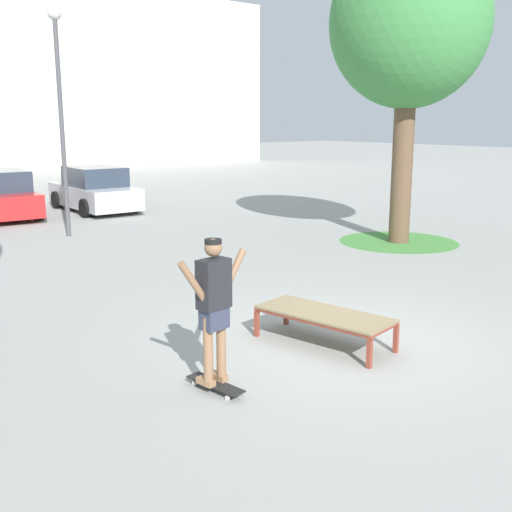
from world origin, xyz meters
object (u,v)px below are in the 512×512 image
(tree_near_right, at_px, (409,25))
(skateboard, at_px, (215,384))
(skate_box, at_px, (324,316))
(car_silver, at_px, (94,191))
(skater, at_px, (214,301))
(light_post, at_px, (59,89))

(tree_near_right, bearing_deg, skateboard, -153.58)
(skate_box, xyz_separation_m, tree_near_right, (6.74, 4.07, 4.82))
(skate_box, xyz_separation_m, car_silver, (3.12, 14.14, 0.28))
(skate_box, height_order, skater, skater)
(skate_box, height_order, light_post, light_post)
(skate_box, distance_m, car_silver, 14.48)
(light_post, bearing_deg, tree_near_right, -44.25)
(skateboard, relative_size, skater, 0.48)
(skateboard, xyz_separation_m, skater, (-0.00, 0.00, 0.99))
(skateboard, height_order, light_post, light_post)
(skate_box, xyz_separation_m, skateboard, (-2.06, -0.30, -0.34))
(skate_box, bearing_deg, skateboard, -171.65)
(skater, height_order, car_silver, skater)
(skater, distance_m, light_post, 11.10)
(car_silver, bearing_deg, tree_near_right, -70.21)
(skater, bearing_deg, skateboard, -82.47)
(skateboard, height_order, skater, skater)
(skater, height_order, tree_near_right, tree_near_right)
(car_silver, height_order, light_post, light_post)
(skateboard, relative_size, tree_near_right, 0.11)
(skateboard, height_order, tree_near_right, tree_near_right)
(tree_near_right, height_order, light_post, tree_near_right)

